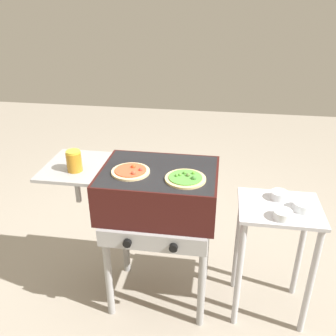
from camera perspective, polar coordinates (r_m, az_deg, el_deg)
name	(u,v)px	position (r m, az deg, el deg)	size (l,w,h in m)	color
ground_plane	(160,294)	(2.50, -1.20, -19.19)	(8.00, 8.00, 0.00)	gray
grill	(157,194)	(2.03, -1.81, -4.08)	(0.96, 0.53, 0.90)	#38110F
pizza_veggie	(186,178)	(1.87, 2.79, -1.62)	(0.21, 0.21, 0.04)	#E0C17F
pizza_pepperoni	(131,171)	(1.95, -5.87, -0.50)	(0.21, 0.21, 0.03)	beige
sauce_jar	(74,161)	(2.00, -14.57, 1.08)	(0.08, 0.08, 0.12)	#B77A1E
prep_table	(275,238)	(2.16, 16.50, -10.49)	(0.44, 0.36, 0.74)	#B2B2B7
topping_bowl_near	(303,206)	(2.04, 20.52, -5.67)	(0.11, 0.11, 0.04)	silver
topping_bowl_far	(282,215)	(1.94, 17.57, -7.04)	(0.10, 0.10, 0.04)	silver
topping_bowl_middle	(279,196)	(2.10, 17.10, -4.16)	(0.09, 0.09, 0.04)	silver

